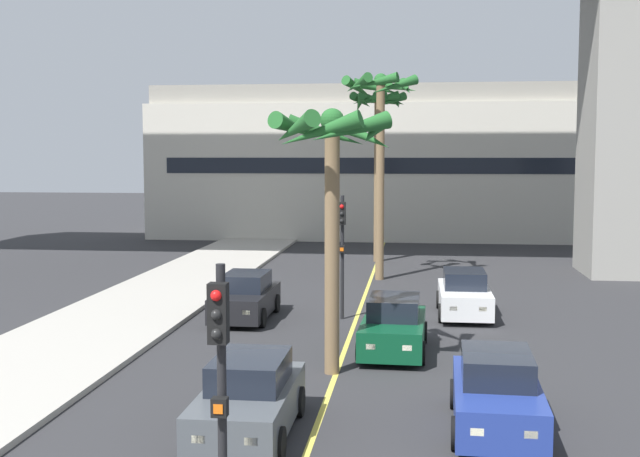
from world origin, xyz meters
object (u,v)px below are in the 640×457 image
object	(u,v)px
car_queue_third	(497,394)
palm_tree_near_median	(332,159)
palm_tree_mid_median	(380,113)
traffic_light_median_near	(220,382)
car_queue_second	(246,298)
traffic_light_median_far	(342,240)
palm_tree_far_median	(378,121)
car_queue_front	(249,399)
car_queue_fourth	(464,295)
car_queue_fifth	(394,327)

from	to	relation	value
car_queue_third	palm_tree_near_median	bearing A→B (deg)	135.44
palm_tree_mid_median	traffic_light_median_near	bearing A→B (deg)	-91.83
car_queue_second	traffic_light_median_far	bearing A→B (deg)	5.10
traffic_light_median_far	palm_tree_far_median	distance (m)	15.65
traffic_light_median_far	car_queue_second	bearing A→B (deg)	-174.90
car_queue_front	car_queue_second	distance (m)	11.40
car_queue_fourth	palm_tree_far_median	world-z (taller)	palm_tree_far_median
traffic_light_median_near	traffic_light_median_far	size ratio (longest dim) A/B	1.00
car_queue_fifth	traffic_light_median_near	size ratio (longest dim) A/B	0.99
palm_tree_near_median	palm_tree_mid_median	bearing A→B (deg)	88.21
traffic_light_median_near	palm_tree_mid_median	xyz separation A→B (m)	(0.83, 25.90, 4.68)
car_queue_second	car_queue_third	xyz separation A→B (m)	(7.38, -10.19, 0.00)
car_queue_third	traffic_light_median_near	distance (m)	7.97
car_queue_second	palm_tree_far_median	bearing A→B (deg)	76.26
car_queue_front	palm_tree_mid_median	size ratio (longest dim) A/B	0.45
car_queue_second	traffic_light_median_far	size ratio (longest dim) A/B	0.98
car_queue_third	traffic_light_median_near	bearing A→B (deg)	-121.99
car_queue_second	palm_tree_mid_median	bearing A→B (deg)	65.84
car_queue_fourth	palm_tree_near_median	world-z (taller)	palm_tree_near_median
car_queue_third	traffic_light_median_far	size ratio (longest dim) A/B	0.99
car_queue_front	traffic_light_median_near	distance (m)	6.01
traffic_light_median_far	palm_tree_mid_median	distance (m)	10.07
car_queue_front	car_queue_fourth	bearing A→B (deg)	68.54
car_queue_fifth	traffic_light_median_far	bearing A→B (deg)	113.31
car_queue_fourth	car_queue_second	bearing A→B (deg)	-168.89
car_queue_fourth	traffic_light_median_near	size ratio (longest dim) A/B	0.98
car_queue_front	palm_tree_far_median	bearing A→B (deg)	87.24
car_queue_fifth	traffic_light_median_far	distance (m)	5.11
car_queue_second	palm_tree_mid_median	distance (m)	12.06
car_queue_fourth	traffic_light_median_far	size ratio (longest dim) A/B	0.98
car_queue_second	traffic_light_median_near	bearing A→B (deg)	-78.90
car_queue_second	car_queue_fifth	xyz separation A→B (m)	(5.12, -4.03, 0.00)
car_queue_third	palm_tree_far_median	size ratio (longest dim) A/B	0.47
car_queue_third	traffic_light_median_far	xyz separation A→B (m)	(-4.12, 10.48, 1.99)
car_queue_fifth	palm_tree_far_median	world-z (taller)	palm_tree_far_median
car_queue_fifth	palm_tree_mid_median	bearing A→B (deg)	94.37
car_queue_fifth	car_queue_fourth	bearing A→B (deg)	67.40
car_queue_second	palm_tree_far_median	xyz separation A→B (m)	(3.73, 15.25, 6.54)
car_queue_fifth	traffic_light_median_near	world-z (taller)	traffic_light_median_near
palm_tree_mid_median	palm_tree_far_median	world-z (taller)	palm_tree_mid_median
car_queue_third	car_queue_fourth	world-z (taller)	same
traffic_light_median_near	palm_tree_near_median	size ratio (longest dim) A/B	0.63
car_queue_front	palm_tree_far_median	distance (m)	27.21
car_queue_front	car_queue_second	xyz separation A→B (m)	(-2.46, 11.13, 0.00)
palm_tree_mid_median	palm_tree_far_median	distance (m)	6.10
car_queue_front	palm_tree_mid_median	xyz separation A→B (m)	(1.65, 20.29, 6.67)
car_queue_front	palm_tree_mid_median	world-z (taller)	palm_tree_mid_median
palm_tree_far_median	traffic_light_median_near	bearing A→B (deg)	-90.79
car_queue_third	car_queue_fourth	bearing A→B (deg)	89.87
car_queue_front	car_queue_second	bearing A→B (deg)	102.45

